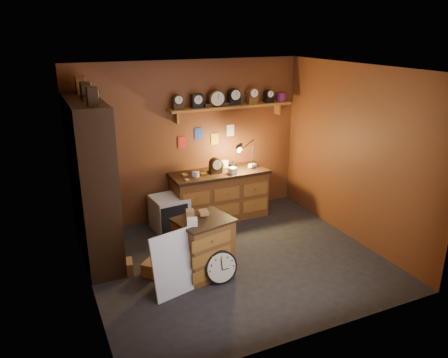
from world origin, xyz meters
TOP-DOWN VIEW (x-y plane):
  - floor at (0.00, 0.00)m, footprint 4.00×4.00m
  - room_shell at (0.04, 0.11)m, footprint 4.02×3.62m
  - shelving_unit at (-1.79, 0.98)m, footprint 0.47×1.60m
  - workbench at (0.40, 1.47)m, footprint 1.69×0.66m
  - low_cabinet at (-0.54, -0.13)m, footprint 0.82×0.74m
  - big_round_clock at (-0.43, -0.43)m, footprint 0.45×0.16m
  - white_panel at (-1.04, -0.42)m, footprint 0.66×0.32m
  - mini_fridge at (-0.54, 1.39)m, footprint 0.60×0.61m
  - floor_box_a at (-1.57, 0.32)m, footprint 0.32×0.29m
  - floor_box_b at (-1.06, -0.25)m, footprint 0.29×0.30m
  - floor_box_c at (-1.20, 0.14)m, footprint 0.32×0.32m

SIDE VIEW (x-z plane):
  - floor at x=0.00m, z-range 0.00..0.00m
  - white_panel at x=-1.04m, z-range -0.42..0.42m
  - floor_box_b at x=-1.06m, z-range 0.00..0.12m
  - floor_box_a at x=-1.57m, z-range 0.00..0.18m
  - floor_box_c at x=-1.20m, z-range 0.00..0.19m
  - big_round_clock at x=-0.43m, z-range -0.01..0.45m
  - mini_fridge at x=-0.54m, z-range 0.00..0.56m
  - low_cabinet at x=-0.54m, z-range -0.01..0.88m
  - workbench at x=0.40m, z-range -0.21..1.15m
  - shelving_unit at x=-1.79m, z-range -0.03..2.54m
  - room_shell at x=0.04m, z-range 0.37..3.08m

